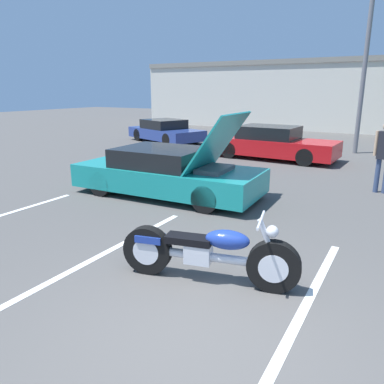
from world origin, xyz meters
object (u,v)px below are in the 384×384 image
Objects in this scene: motorcycle at (208,253)px; parked_car_left_row at (165,131)px; light_pole at (369,45)px; show_car_hood_open at (168,173)px; parked_car_mid_left_row at (272,143)px.

parked_car_left_row reaches higher than motorcycle.
light_pole is at bearing 27.50° from parked_car_left_row.
show_car_hood_open is 0.99× the size of parked_car_mid_left_row.
parked_car_mid_left_row is (-2.68, -2.99, -3.62)m from light_pole.
light_pole is at bearing 75.11° from motorcycle.
show_car_hood_open is at bearing 117.27° from motorcycle.
light_pole is 13.19m from motorcycle.
show_car_hood_open is at bearing -92.71° from parked_car_mid_left_row.
light_pole is 1.68× the size of parked_car_left_row.
show_car_hood_open reaches higher than parked_car_left_row.
light_pole reaches higher than parked_car_mid_left_row.
motorcycle is at bearing -51.85° from show_car_hood_open.
parked_car_mid_left_row is (6.17, -1.93, 0.05)m from parked_car_left_row.
show_car_hood_open is 6.28m from parked_car_mid_left_row.
motorcycle is 4.45m from show_car_hood_open.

